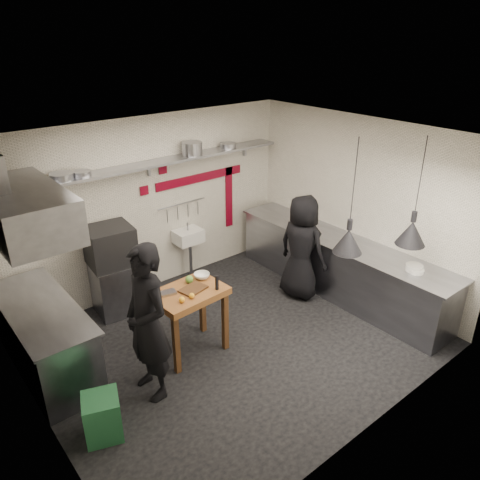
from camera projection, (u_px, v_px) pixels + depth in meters
floor at (235, 342)px, 6.47m from camera, size 5.00×5.00×0.00m
ceiling at (233, 140)px, 5.30m from camera, size 5.00×5.00×0.00m
wall_back at (151, 206)px, 7.36m from camera, size 5.00×0.04×2.80m
wall_front at (373, 327)px, 4.41m from camera, size 5.00×0.04×2.80m
wall_left at (29, 324)px, 4.44m from camera, size 0.04×4.20×2.80m
wall_right at (358, 207)px, 7.33m from camera, size 0.04×4.20×2.80m
red_band_horiz at (200, 178)px, 7.78m from camera, size 1.70×0.02×0.14m
red_band_vert at (229, 197)px, 8.32m from camera, size 0.14×0.02×1.10m
red_tile_a at (163, 169)px, 7.26m from camera, size 0.14×0.02×0.14m
red_tile_b at (144, 191)px, 7.17m from camera, size 0.14×0.02×0.14m
back_shelf at (153, 164)px, 6.93m from camera, size 4.60×0.34×0.04m
shelf_bracket_left at (17, 194)px, 5.98m from camera, size 0.04×0.06×0.24m
shelf_bracket_mid at (148, 168)px, 7.08m from camera, size 0.04×0.06×0.24m
shelf_bracket_right at (245, 149)px, 8.18m from camera, size 0.04×0.06×0.24m
pan_far_left at (62, 176)px, 6.12m from camera, size 0.34×0.34×0.09m
pan_mid_left at (82, 173)px, 6.29m from camera, size 0.31×0.31×0.07m
stock_pot at (192, 148)px, 7.29m from camera, size 0.34×0.34×0.20m
pan_right at (228, 145)px, 7.72m from camera, size 0.28×0.28×0.08m
oven_stand at (117, 287)px, 7.04m from camera, size 0.71×0.66×0.80m
combi_oven at (110, 246)px, 6.75m from camera, size 0.69×0.66×0.58m
oven_door at (120, 252)px, 6.56m from camera, size 0.51×0.08×0.46m
oven_glass at (117, 252)px, 6.56m from camera, size 0.32×0.05×0.34m
hand_sink at (188, 236)px, 7.81m from camera, size 0.46×0.34×0.22m
sink_tap at (188, 226)px, 7.74m from camera, size 0.03×0.03×0.14m
sink_drain at (191, 260)px, 7.97m from camera, size 0.06×0.06×0.66m
utensil_rail at (182, 204)px, 7.68m from camera, size 0.90×0.02×0.02m
counter_right at (338, 267)px, 7.52m from camera, size 0.70×3.80×0.90m
counter_right_top at (341, 241)px, 7.33m from camera, size 0.76×3.90×0.03m
plate_stack at (414, 268)px, 6.38m from camera, size 0.29×0.29×0.09m
small_bowl_right at (416, 271)px, 6.34m from camera, size 0.25×0.25×0.05m
counter_left at (46, 340)px, 5.78m from camera, size 0.70×1.90×0.90m
counter_left_top at (39, 308)px, 5.59m from camera, size 0.76×2.00×0.03m
extractor_hood at (24, 210)px, 5.10m from camera, size 0.78×1.60×0.50m
green_bin at (102, 417)px, 4.90m from camera, size 0.48×0.48×0.50m
prep_table at (190, 321)px, 6.13m from camera, size 0.96×0.70×0.92m
cutting_board at (193, 289)px, 5.95m from camera, size 0.38×0.30×0.02m
pepper_mill at (217, 283)px, 5.93m from camera, size 0.06×0.06×0.20m
lemon_a at (182, 300)px, 5.67m from camera, size 0.08×0.08×0.08m
lemon_b at (192, 296)px, 5.75m from camera, size 0.08×0.08×0.07m
veg_ball at (189, 279)px, 6.10m from camera, size 0.12×0.12×0.11m
steel_tray at (168, 293)px, 5.87m from camera, size 0.22×0.17×0.03m
bowl at (202, 276)px, 6.22m from camera, size 0.27×0.27×0.07m
heat_lamp_near at (353, 197)px, 5.79m from camera, size 0.45×0.45×1.51m
heat_lamp_far at (418, 193)px, 5.85m from camera, size 0.49×0.49×1.43m
chef_left at (148, 323)px, 5.22m from camera, size 0.48×0.71×1.91m
chef_right at (302, 247)px, 7.27m from camera, size 0.65×0.89×1.69m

